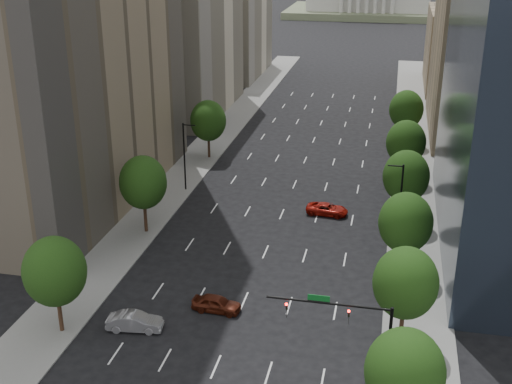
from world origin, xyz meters
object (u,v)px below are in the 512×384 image
Objects in this scene: car_maroon at (217,304)px; car_red_far at (327,209)px; car_silver at (135,322)px; traffic_signal at (355,326)px.

car_maroon reaches higher than car_red_far.
car_red_far is at bearing -13.77° from car_maroon.
car_maroon is 7.37m from car_silver.
car_red_far is (13.30, 27.51, -0.10)m from car_silver.
traffic_signal is 2.07× the size of car_maroon.
car_red_far is at bearing -32.95° from car_silver.
car_silver is at bearing 169.21° from traffic_signal.
traffic_signal is 15.44m from car_maroon.
traffic_signal is 1.93× the size of car_silver.
car_silver reaches higher than car_maroon.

